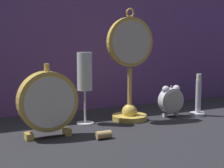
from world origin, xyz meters
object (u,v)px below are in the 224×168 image
(mantel_clock_silver, at_px, (48,102))
(brass_candlestick, at_px, (198,102))
(alarm_clock_twin_bell, at_px, (171,99))
(wine_cork, at_px, (103,135))
(champagne_flute, at_px, (85,76))
(pocket_watch_on_stand, at_px, (130,72))

(mantel_clock_silver, height_order, brass_candlestick, mantel_clock_silver)
(alarm_clock_twin_bell, relative_size, wine_cork, 2.53)
(brass_candlestick, bearing_deg, mantel_clock_silver, -176.10)
(mantel_clock_silver, height_order, champagne_flute, champagne_flute)
(mantel_clock_silver, relative_size, champagne_flute, 0.90)
(pocket_watch_on_stand, relative_size, wine_cork, 8.52)
(alarm_clock_twin_bell, height_order, champagne_flute, champagne_flute)
(alarm_clock_twin_bell, height_order, wine_cork, alarm_clock_twin_bell)
(mantel_clock_silver, relative_size, brass_candlestick, 1.40)
(mantel_clock_silver, distance_m, wine_cork, 0.17)
(mantel_clock_silver, bearing_deg, alarm_clock_twin_bell, 8.30)
(brass_candlestick, bearing_deg, pocket_watch_on_stand, 169.02)
(champagne_flute, bearing_deg, brass_candlestick, -9.57)
(champagne_flute, distance_m, wine_cork, 0.23)
(champagne_flute, relative_size, wine_cork, 5.30)
(pocket_watch_on_stand, distance_m, mantel_clock_silver, 0.31)
(mantel_clock_silver, bearing_deg, champagne_flute, 34.57)
(pocket_watch_on_stand, bearing_deg, champagne_flute, 172.74)
(brass_candlestick, bearing_deg, wine_cork, -164.17)
(champagne_flute, bearing_deg, wine_cork, -96.55)
(brass_candlestick, relative_size, wine_cork, 3.41)
(pocket_watch_on_stand, bearing_deg, wine_cork, -136.09)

